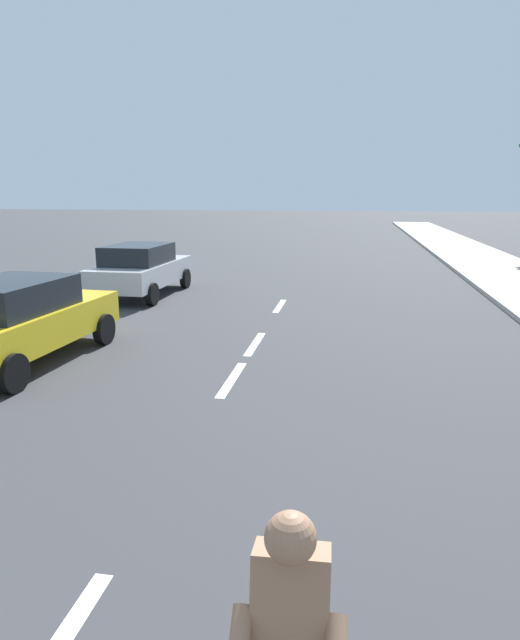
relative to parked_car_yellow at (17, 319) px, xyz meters
The scene contains 6 objects.
ground_plane 8.71m from the parked_car_yellow, 61.94° to the left, with size 160.00×160.00×0.00m, color #38383A.
lane_stripe_3 4.17m from the parked_car_yellow, ahead, with size 0.16×1.80×0.01m, color white.
lane_stripe_4 4.61m from the parked_car_yellow, 25.93° to the left, with size 0.16×1.80×0.01m, color white.
lane_stripe_5 7.25m from the parked_car_yellow, 55.54° to the left, with size 0.16×1.80×0.01m, color white.
parked_car_yellow is the anchor object (origin of this frame).
parked_car_silver 6.86m from the parked_car_yellow, 92.74° to the left, with size 2.06×4.33×1.57m.
Camera 1 is at (1.92, 3.54, 3.09)m, focal length 30.55 mm.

